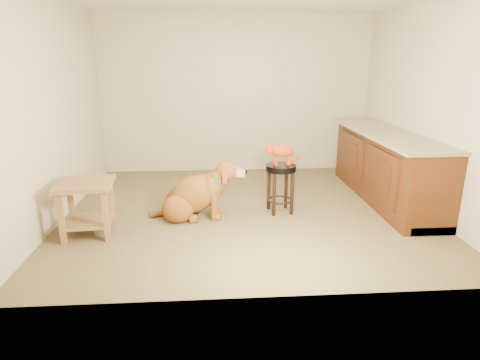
{
  "coord_description": "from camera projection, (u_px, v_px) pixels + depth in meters",
  "views": [
    {
      "loc": [
        -0.42,
        -4.84,
        1.86
      ],
      "look_at": [
        -0.09,
        -0.15,
        0.45
      ],
      "focal_mm": 30.0,
      "sensor_mm": 36.0,
      "label": 1
    }
  ],
  "objects": [
    {
      "name": "side_table",
      "position": [
        87.0,
        200.0,
        4.36
      ],
      "size": [
        0.63,
        0.63,
        0.6
      ],
      "rotation": [
        0.0,
        0.0,
        0.1
      ],
      "color": "olive",
      "rests_on": "ground"
    },
    {
      "name": "cabinet_run",
      "position": [
        386.0,
        168.0,
        5.48
      ],
      "size": [
        0.7,
        2.56,
        0.94
      ],
      "color": "#47220C",
      "rests_on": "ground"
    },
    {
      "name": "floor",
      "position": [
        246.0,
        210.0,
        5.18
      ],
      "size": [
        4.5,
        4.0,
        0.01
      ],
      "primitive_type": "cube",
      "color": "brown",
      "rests_on": "ground"
    },
    {
      "name": "padded_stool",
      "position": [
        281.0,
        179.0,
        5.0
      ],
      "size": [
        0.38,
        0.38,
        0.62
      ],
      "rotation": [
        0.0,
        0.0,
        0.14
      ],
      "color": "black",
      "rests_on": "ground"
    },
    {
      "name": "tabby_kitten",
      "position": [
        280.0,
        152.0,
        4.9
      ],
      "size": [
        0.48,
        0.23,
        0.31
      ],
      "rotation": [
        0.0,
        0.0,
        0.14
      ],
      "color": "maroon",
      "rests_on": "padded_stool"
    },
    {
      "name": "wood_stool",
      "position": [
        361.0,
        160.0,
        6.14
      ],
      "size": [
        0.43,
        0.43,
        0.76
      ],
      "rotation": [
        0.0,
        0.0,
        -0.05
      ],
      "color": "brown",
      "rests_on": "ground"
    },
    {
      "name": "golden_retriever",
      "position": [
        195.0,
        195.0,
        4.86
      ],
      "size": [
        1.21,
        0.6,
        0.77
      ],
      "rotation": [
        0.0,
        0.0,
        -0.04
      ],
      "color": "brown",
      "rests_on": "ground"
    },
    {
      "name": "room_shell",
      "position": [
        247.0,
        76.0,
        4.7
      ],
      "size": [
        4.54,
        4.04,
        2.62
      ],
      "color": "#BFB899",
      "rests_on": "ground"
    }
  ]
}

